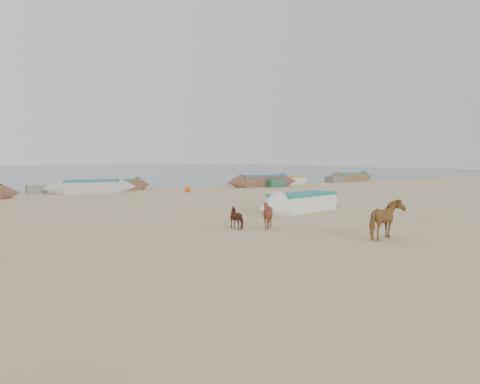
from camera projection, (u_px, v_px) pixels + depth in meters
name	position (u px, v px, depth m)	size (l,w,h in m)	color
ground	(303.00, 228.00, 16.25)	(140.00, 140.00, 0.00)	tan
sea	(4.00, 171.00, 84.64)	(160.00, 160.00, 0.00)	slate
cow_adult	(386.00, 220.00, 13.91)	(0.64, 1.41, 1.19)	olive
calf_front	(268.00, 215.00, 15.89)	(0.80, 0.90, 0.99)	#5E2A1D
calf_right	(238.00, 218.00, 16.10)	(0.73, 0.63, 0.74)	#5B2C1D
near_canoe	(303.00, 202.00, 21.15)	(6.10, 1.28, 0.84)	white
waterline_canoes	(127.00, 186.00, 33.29)	(57.59, 4.41, 0.97)	brown
beach_clutter	(167.00, 186.00, 34.71)	(46.56, 5.23, 0.64)	#295B3D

